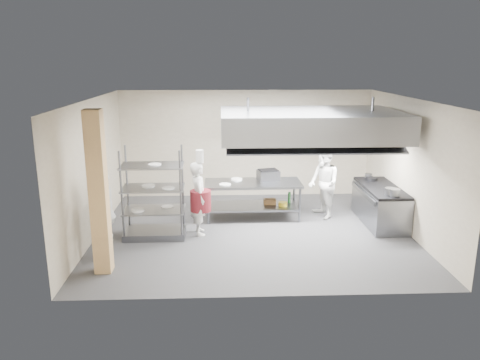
{
  "coord_description": "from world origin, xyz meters",
  "views": [
    {
      "loc": [
        -0.72,
        -10.0,
        3.83
      ],
      "look_at": [
        -0.29,
        0.2,
        1.18
      ],
      "focal_mm": 35.0,
      "sensor_mm": 36.0,
      "label": 1
    }
  ],
  "objects_px": {
    "chef_head": "(199,198)",
    "stockpot": "(395,192)",
    "griddle": "(268,175)",
    "chef_plating": "(104,213)",
    "island": "(253,200)",
    "cooking_range": "(380,206)",
    "chef_line": "(323,183)",
    "pass_rack": "(153,193)"
  },
  "relations": [
    {
      "from": "island",
      "to": "griddle",
      "type": "bearing_deg",
      "value": 24.37
    },
    {
      "from": "island",
      "to": "chef_plating",
      "type": "distance_m",
      "value": 3.83
    },
    {
      "from": "chef_head",
      "to": "stockpot",
      "type": "bearing_deg",
      "value": -102.34
    },
    {
      "from": "island",
      "to": "chef_plating",
      "type": "height_order",
      "value": "chef_plating"
    },
    {
      "from": "griddle",
      "to": "chef_line",
      "type": "bearing_deg",
      "value": -22.65
    },
    {
      "from": "cooking_range",
      "to": "chef_line",
      "type": "distance_m",
      "value": 1.44
    },
    {
      "from": "stockpot",
      "to": "chef_line",
      "type": "bearing_deg",
      "value": 136.68
    },
    {
      "from": "island",
      "to": "stockpot",
      "type": "bearing_deg",
      "value": -23.43
    },
    {
      "from": "chef_head",
      "to": "griddle",
      "type": "xyz_separation_m",
      "value": [
        1.66,
        1.23,
        0.21
      ]
    },
    {
      "from": "griddle",
      "to": "stockpot",
      "type": "distance_m",
      "value": 3.02
    },
    {
      "from": "pass_rack",
      "to": "cooking_range",
      "type": "bearing_deg",
      "value": 6.35
    },
    {
      "from": "cooking_range",
      "to": "chef_plating",
      "type": "xyz_separation_m",
      "value": [
        -6.08,
        -1.74,
        0.49
      ]
    },
    {
      "from": "chef_head",
      "to": "chef_plating",
      "type": "xyz_separation_m",
      "value": [
        -1.79,
        -1.2,
        0.08
      ]
    },
    {
      "from": "cooking_range",
      "to": "chef_plating",
      "type": "bearing_deg",
      "value": -163.99
    },
    {
      "from": "chef_plating",
      "to": "stockpot",
      "type": "distance_m",
      "value": 6.18
    },
    {
      "from": "chef_head",
      "to": "cooking_range",
      "type": "bearing_deg",
      "value": -91.98
    },
    {
      "from": "chef_line",
      "to": "chef_plating",
      "type": "distance_m",
      "value": 5.27
    },
    {
      "from": "island",
      "to": "stockpot",
      "type": "relative_size",
      "value": 10.04
    },
    {
      "from": "stockpot",
      "to": "island",
      "type": "bearing_deg",
      "value": 157.15
    },
    {
      "from": "pass_rack",
      "to": "chef_head",
      "type": "distance_m",
      "value": 1.01
    },
    {
      "from": "cooking_range",
      "to": "chef_head",
      "type": "distance_m",
      "value": 4.34
    },
    {
      "from": "cooking_range",
      "to": "pass_rack",
      "type": "bearing_deg",
      "value": -172.87
    },
    {
      "from": "cooking_range",
      "to": "chef_line",
      "type": "relative_size",
      "value": 1.14
    },
    {
      "from": "pass_rack",
      "to": "chef_plating",
      "type": "distance_m",
      "value": 1.36
    },
    {
      "from": "cooking_range",
      "to": "griddle",
      "type": "relative_size",
      "value": 3.98
    },
    {
      "from": "island",
      "to": "griddle",
      "type": "distance_m",
      "value": 0.72
    },
    {
      "from": "pass_rack",
      "to": "chef_head",
      "type": "relative_size",
      "value": 1.21
    },
    {
      "from": "pass_rack",
      "to": "griddle",
      "type": "distance_m",
      "value": 2.97
    },
    {
      "from": "pass_rack",
      "to": "chef_plating",
      "type": "xyz_separation_m",
      "value": [
        -0.81,
        -1.09,
        -0.09
      ]
    },
    {
      "from": "island",
      "to": "chef_plating",
      "type": "xyz_separation_m",
      "value": [
        -3.06,
        -2.24,
        0.46
      ]
    },
    {
      "from": "island",
      "to": "chef_head",
      "type": "relative_size",
      "value": 1.42
    },
    {
      "from": "chef_line",
      "to": "stockpot",
      "type": "height_order",
      "value": "chef_line"
    },
    {
      "from": "chef_head",
      "to": "stockpot",
      "type": "height_order",
      "value": "chef_head"
    },
    {
      "from": "island",
      "to": "pass_rack",
      "type": "distance_m",
      "value": 2.59
    },
    {
      "from": "island",
      "to": "chef_line",
      "type": "relative_size",
      "value": 1.34
    },
    {
      "from": "stockpot",
      "to": "griddle",
      "type": "bearing_deg",
      "value": 151.06
    },
    {
      "from": "chef_head",
      "to": "chef_plating",
      "type": "relative_size",
      "value": 0.91
    },
    {
      "from": "chef_head",
      "to": "stockpot",
      "type": "distance_m",
      "value": 4.32
    },
    {
      "from": "island",
      "to": "chef_line",
      "type": "bearing_deg",
      "value": -2.18
    },
    {
      "from": "cooking_range",
      "to": "chef_head",
      "type": "relative_size",
      "value": 1.21
    },
    {
      "from": "griddle",
      "to": "chef_head",
      "type": "bearing_deg",
      "value": -156.45
    },
    {
      "from": "island",
      "to": "stockpot",
      "type": "height_order",
      "value": "stockpot"
    }
  ]
}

